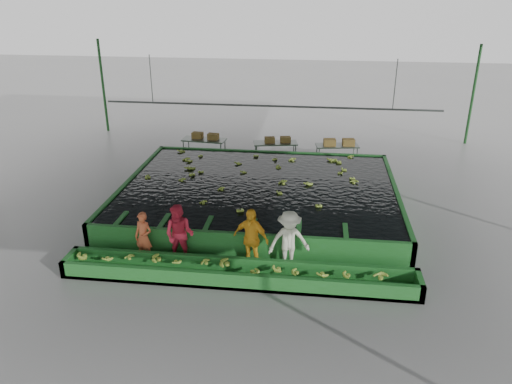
# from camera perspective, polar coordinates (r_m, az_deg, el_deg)

# --- Properties ---
(ground) EXTENTS (80.00, 80.00, 0.00)m
(ground) POSITION_cam_1_polar(r_m,az_deg,el_deg) (17.33, -0.21, -3.69)
(ground) COLOR slate
(ground) RESTS_ON ground
(shed_roof) EXTENTS (20.00, 22.00, 0.04)m
(shed_roof) POSITION_cam_1_polar(r_m,az_deg,el_deg) (15.75, -0.23, 12.82)
(shed_roof) COLOR gray
(shed_roof) RESTS_ON shed_posts
(shed_posts) EXTENTS (20.00, 22.00, 5.00)m
(shed_posts) POSITION_cam_1_polar(r_m,az_deg,el_deg) (16.37, -0.22, 4.17)
(shed_posts) COLOR #1D4F21
(shed_posts) RESTS_ON ground
(flotation_tank) EXTENTS (10.00, 8.00, 0.90)m
(flotation_tank) POSITION_cam_1_polar(r_m,az_deg,el_deg) (18.49, 0.38, -0.38)
(flotation_tank) COLOR #1D6123
(flotation_tank) RESTS_ON ground
(tank_water) EXTENTS (9.70, 7.70, 0.00)m
(tank_water) POSITION_cam_1_polar(r_m,az_deg,el_deg) (18.34, 0.39, 0.77)
(tank_water) COLOR black
(tank_water) RESTS_ON flotation_tank
(sorting_trough) EXTENTS (10.00, 1.00, 0.50)m
(sorting_trough) POSITION_cam_1_polar(r_m,az_deg,el_deg) (14.10, -2.09, -9.27)
(sorting_trough) COLOR #1D6123
(sorting_trough) RESTS_ON ground
(cableway_rail) EXTENTS (0.08, 0.08, 14.00)m
(cableway_rail) POSITION_cam_1_polar(r_m,az_deg,el_deg) (21.02, 1.54, 9.80)
(cableway_rail) COLOR #59605B
(cableway_rail) RESTS_ON shed_roof
(rail_hanger_left) EXTENTS (0.04, 0.04, 2.00)m
(rail_hanger_left) POSITION_cam_1_polar(r_m,az_deg,el_deg) (21.86, -11.91, 12.52)
(rail_hanger_left) COLOR #59605B
(rail_hanger_left) RESTS_ON shed_roof
(rail_hanger_right) EXTENTS (0.04, 0.04, 2.00)m
(rail_hanger_right) POSITION_cam_1_polar(r_m,az_deg,el_deg) (20.94, 15.62, 11.73)
(rail_hanger_right) COLOR #59605B
(rail_hanger_right) RESTS_ON shed_roof
(worker_a) EXTENTS (0.65, 0.51, 1.56)m
(worker_a) POSITION_cam_1_polar(r_m,az_deg,el_deg) (15.20, -12.72, -5.03)
(worker_a) COLOR #C95B34
(worker_a) RESTS_ON ground
(worker_b) EXTENTS (0.96, 0.78, 1.85)m
(worker_b) POSITION_cam_1_polar(r_m,az_deg,el_deg) (14.81, -8.73, -4.84)
(worker_b) COLOR red
(worker_b) RESTS_ON ground
(worker_c) EXTENTS (1.19, 0.80, 1.88)m
(worker_c) POSITION_cam_1_polar(r_m,az_deg,el_deg) (14.40, -0.60, -5.34)
(worker_c) COLOR yellow
(worker_c) RESTS_ON ground
(worker_d) EXTENTS (1.34, 0.99, 1.86)m
(worker_d) POSITION_cam_1_polar(r_m,az_deg,el_deg) (14.32, 3.79, -5.63)
(worker_d) COLOR beige
(worker_d) RESTS_ON ground
(packing_table_left) EXTENTS (2.10, 1.00, 0.92)m
(packing_table_left) POSITION_cam_1_polar(r_m,az_deg,el_deg) (23.88, -5.91, 4.98)
(packing_table_left) COLOR #59605B
(packing_table_left) RESTS_ON ground
(packing_table_mid) EXTENTS (2.11, 1.14, 0.91)m
(packing_table_mid) POSITION_cam_1_polar(r_m,az_deg,el_deg) (23.31, 2.23, 4.62)
(packing_table_mid) COLOR #59605B
(packing_table_mid) RESTS_ON ground
(packing_table_right) EXTENTS (2.03, 1.07, 0.88)m
(packing_table_right) POSITION_cam_1_polar(r_m,az_deg,el_deg) (23.31, 9.20, 4.29)
(packing_table_right) COLOR #59605B
(packing_table_right) RESTS_ON ground
(box_stack_left) EXTENTS (1.31, 0.53, 0.28)m
(box_stack_left) POSITION_cam_1_polar(r_m,az_deg,el_deg) (23.79, -5.80, 6.09)
(box_stack_left) COLOR brown
(box_stack_left) RESTS_ON packing_table_left
(box_stack_mid) EXTENTS (1.24, 0.57, 0.26)m
(box_stack_mid) POSITION_cam_1_polar(r_m,az_deg,el_deg) (23.18, 2.48, 5.69)
(box_stack_mid) COLOR brown
(box_stack_mid) RESTS_ON packing_table_mid
(box_stack_right) EXTENTS (1.44, 0.56, 0.30)m
(box_stack_right) POSITION_cam_1_polar(r_m,az_deg,el_deg) (23.13, 9.45, 5.27)
(box_stack_right) COLOR brown
(box_stack_right) RESTS_ON packing_table_right
(floating_bananas) EXTENTS (9.33, 6.36, 0.13)m
(floating_bananas) POSITION_cam_1_polar(r_m,az_deg,el_deg) (19.08, 0.67, 1.67)
(floating_bananas) COLOR #90B137
(floating_bananas) RESTS_ON tank_water
(trough_bananas) EXTENTS (9.25, 0.62, 0.12)m
(trough_bananas) POSITION_cam_1_polar(r_m,az_deg,el_deg) (14.02, -2.10, -8.75)
(trough_bananas) COLOR #90B137
(trough_bananas) RESTS_ON sorting_trough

